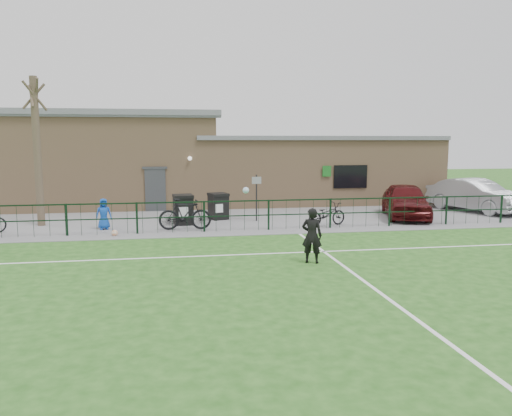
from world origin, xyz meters
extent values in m
plane|color=#215017|center=(0.00, 0.00, 0.00)|extent=(90.00, 90.00, 0.00)
cube|color=slate|center=(0.00, 13.50, 0.01)|extent=(34.00, 13.00, 0.02)
cube|color=white|center=(0.00, 7.80, 0.00)|extent=(28.00, 0.10, 0.01)
cube|color=white|center=(0.00, 4.00, 0.00)|extent=(28.00, 0.10, 0.01)
cube|color=white|center=(2.00, 0.00, 0.00)|extent=(0.10, 16.00, 0.01)
cube|color=black|center=(0.00, 8.00, 0.60)|extent=(28.00, 0.10, 1.20)
cylinder|color=#493A2C|center=(-8.00, 10.50, 3.00)|extent=(0.30, 0.30, 6.00)
cube|color=black|center=(-2.25, 9.84, 0.59)|extent=(0.85, 0.94, 1.15)
cube|color=black|center=(-0.69, 10.98, 0.55)|extent=(0.91, 0.97, 1.07)
cylinder|color=black|center=(0.89, 10.20, 1.02)|extent=(0.06, 0.06, 2.00)
imported|color=#460C0E|center=(7.68, 10.04, 0.79)|extent=(3.15, 4.87, 1.54)
imported|color=#979A9E|center=(11.93, 11.28, 0.82)|extent=(3.17, 5.12, 1.59)
imported|color=black|center=(-2.21, 8.55, 0.63)|extent=(2.06, 0.66, 1.22)
imported|color=black|center=(3.50, 8.47, 0.49)|extent=(1.91, 1.21, 0.95)
imported|color=#1244A9|center=(-5.34, 9.15, 0.63)|extent=(0.66, 0.50, 1.22)
imported|color=black|center=(1.22, 2.67, 0.79)|extent=(0.68, 0.57, 1.59)
sphere|color=white|center=(-0.20, 5.88, 1.79)|extent=(0.22, 0.22, 0.22)
sphere|color=silver|center=(-4.79, 7.71, 0.12)|extent=(0.24, 0.24, 0.24)
cube|color=tan|center=(0.00, 16.50, 1.75)|extent=(24.00, 5.00, 3.50)
cube|color=tan|center=(-6.24, 16.50, 4.10)|extent=(11.52, 5.00, 1.20)
cube|color=slate|center=(-6.24, 16.50, 4.82)|extent=(12.02, 5.40, 0.28)
cube|color=slate|center=(5.28, 16.50, 3.60)|extent=(13.44, 5.30, 0.22)
cube|color=#383A3D|center=(-3.50, 13.97, 1.05)|extent=(1.00, 0.08, 2.10)
cube|color=black|center=(6.50, 13.97, 1.60)|extent=(1.80, 0.08, 1.20)
cube|color=#19661E|center=(5.20, 13.92, 1.90)|extent=(0.45, 0.04, 0.55)
camera|label=1|loc=(-2.65, -10.83, 3.49)|focal=35.00mm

